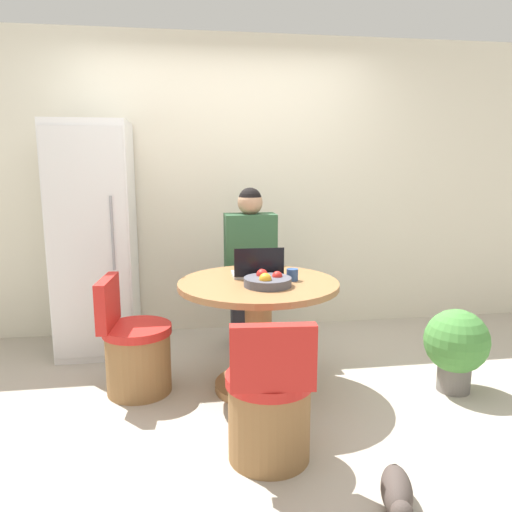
# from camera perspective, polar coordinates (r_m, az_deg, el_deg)

# --- Properties ---
(ground_plane) EXTENTS (12.00, 12.00, 0.00)m
(ground_plane) POSITION_cam_1_polar(r_m,az_deg,el_deg) (3.36, -0.64, -16.21)
(ground_plane) COLOR #B2A899
(wall_back) EXTENTS (7.00, 0.06, 2.60)m
(wall_back) POSITION_cam_1_polar(r_m,az_deg,el_deg) (4.50, -3.43, 7.89)
(wall_back) COLOR silver
(wall_back) RESTS_ON ground_plane
(refrigerator) EXTENTS (0.60, 0.70, 1.83)m
(refrigerator) POSITION_cam_1_polar(r_m,az_deg,el_deg) (4.19, -17.89, 1.86)
(refrigerator) COLOR white
(refrigerator) RESTS_ON ground_plane
(dining_table) EXTENTS (1.06, 1.06, 0.75)m
(dining_table) POSITION_cam_1_polar(r_m,az_deg,el_deg) (3.34, 0.26, -7.21)
(dining_table) COLOR olive
(dining_table) RESTS_ON ground_plane
(chair_near_camera) EXTENTS (0.45, 0.46, 0.79)m
(chair_near_camera) POSITION_cam_1_polar(r_m,az_deg,el_deg) (2.67, 1.55, -17.20)
(chair_near_camera) COLOR olive
(chair_near_camera) RESTS_ON ground_plane
(chair_left_side) EXTENTS (0.46, 0.45, 0.79)m
(chair_left_side) POSITION_cam_1_polar(r_m,az_deg,el_deg) (3.47, -13.61, -10.73)
(chair_left_side) COLOR olive
(chair_left_side) RESTS_ON ground_plane
(person_seated) EXTENTS (0.40, 0.37, 1.33)m
(person_seated) POSITION_cam_1_polar(r_m,az_deg,el_deg) (4.01, -0.75, -0.79)
(person_seated) COLOR #2D2D38
(person_seated) RESTS_ON ground_plane
(laptop) EXTENTS (0.34, 0.22, 0.21)m
(laptop) POSITION_cam_1_polar(r_m,az_deg,el_deg) (3.40, 0.17, -1.63)
(laptop) COLOR #B7B7BC
(laptop) RESTS_ON dining_table
(fruit_bowl) EXTENTS (0.30, 0.30, 0.10)m
(fruit_bowl) POSITION_cam_1_polar(r_m,az_deg,el_deg) (3.14, 1.32, -2.86)
(fruit_bowl) COLOR #4C4C56
(fruit_bowl) RESTS_ON dining_table
(coffee_cup) EXTENTS (0.08, 0.08, 0.08)m
(coffee_cup) POSITION_cam_1_polar(r_m,az_deg,el_deg) (3.29, 4.17, -2.15)
(coffee_cup) COLOR #2D4C84
(coffee_cup) RESTS_ON dining_table
(cat) EXTENTS (0.23, 0.43, 0.16)m
(cat) POSITION_cam_1_polar(r_m,az_deg,el_deg) (2.52, 15.81, -24.54)
(cat) COLOR #473D38
(cat) RESTS_ON ground_plane
(potted_plant) EXTENTS (0.42, 0.42, 0.56)m
(potted_plant) POSITION_cam_1_polar(r_m,az_deg,el_deg) (3.63, 21.91, -9.37)
(potted_plant) COLOR slate
(potted_plant) RESTS_ON ground_plane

